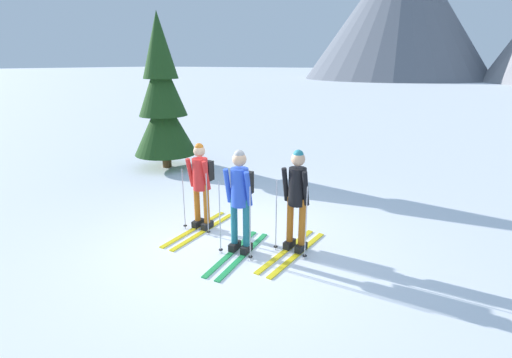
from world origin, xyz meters
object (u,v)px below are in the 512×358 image
Objects in this scene: skier_in_blue at (240,196)px; skier_in_red at (201,182)px; pine_tree_near at (162,100)px; skier_in_black at (296,198)px.

skier_in_red is at bearing 159.74° from skier_in_blue.
skier_in_red is 0.42× the size of pine_tree_near.
skier_in_red is 4.74m from pine_tree_near.
pine_tree_near is (-3.62, 2.88, 1.07)m from skier_in_red.
skier_in_red is 1.04× the size of skier_in_blue.
skier_in_blue is 0.40× the size of pine_tree_near.
pine_tree_near is (-4.73, 3.29, 1.01)m from skier_in_blue.
skier_in_black is (0.75, 0.48, -0.04)m from skier_in_blue.
skier_in_black reaches higher than skier_in_red.
skier_in_blue is 0.90m from skier_in_black.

